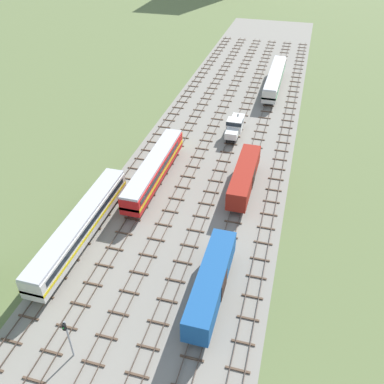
# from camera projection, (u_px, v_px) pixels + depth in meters

# --- Properties ---
(ground_plane) EXTENTS (480.00, 480.00, 0.00)m
(ground_plane) POSITION_uv_depth(u_px,v_px,m) (219.00, 141.00, 74.70)
(ground_plane) COLOR #5B6B3D
(ballast_bed) EXTENTS (26.33, 176.00, 0.01)m
(ballast_bed) POSITION_uv_depth(u_px,v_px,m) (219.00, 141.00, 74.70)
(ballast_bed) COLOR gray
(ballast_bed) RESTS_ON ground
(track_far_left) EXTENTS (2.40, 126.00, 0.29)m
(track_far_left) POSITION_uv_depth(u_px,v_px,m) (162.00, 130.00, 77.80)
(track_far_left) COLOR #47382D
(track_far_left) RESTS_ON ground
(track_left) EXTENTS (2.40, 126.00, 0.29)m
(track_left) POSITION_uv_depth(u_px,v_px,m) (185.00, 133.00, 76.84)
(track_left) COLOR #47382D
(track_left) RESTS_ON ground
(track_centre_left) EXTENTS (2.40, 126.00, 0.29)m
(track_centre_left) POSITION_uv_depth(u_px,v_px,m) (208.00, 136.00, 75.88)
(track_centre_left) COLOR #47382D
(track_centre_left) RESTS_ON ground
(track_centre) EXTENTS (2.40, 126.00, 0.29)m
(track_centre) POSITION_uv_depth(u_px,v_px,m) (232.00, 140.00, 74.92)
(track_centre) COLOR #47382D
(track_centre) RESTS_ON ground
(track_centre_right) EXTENTS (2.40, 126.00, 0.29)m
(track_centre_right) POSITION_uv_depth(u_px,v_px,m) (257.00, 143.00, 73.96)
(track_centre_right) COLOR #47382D
(track_centre_right) RESTS_ON ground
(track_right) EXTENTS (2.40, 126.00, 0.29)m
(track_right) POSITION_uv_depth(u_px,v_px,m) (282.00, 146.00, 73.01)
(track_right) COLOR #47382D
(track_right) RESTS_ON ground
(freight_boxcar_centre_right_nearest) EXTENTS (2.87, 14.00, 3.60)m
(freight_boxcar_centre_right_nearest) POSITION_uv_depth(u_px,v_px,m) (211.00, 282.00, 44.77)
(freight_boxcar_centre_right_nearest) COLOR #194C8C
(freight_boxcar_centre_right_nearest) RESTS_ON ground
(passenger_coach_far_left_near) EXTENTS (2.96, 22.00, 3.80)m
(passenger_coach_far_left_near) POSITION_uv_depth(u_px,v_px,m) (80.00, 225.00, 52.03)
(passenger_coach_far_left_near) COLOR beige
(passenger_coach_far_left_near) RESTS_ON ground
(diesel_railcar_left_mid) EXTENTS (2.96, 20.50, 3.80)m
(diesel_railcar_left_mid) POSITION_uv_depth(u_px,v_px,m) (154.00, 168.00, 62.74)
(diesel_railcar_left_mid) COLOR red
(diesel_railcar_left_mid) RESTS_ON ground
(freight_boxcar_centre_right_midfar) EXTENTS (2.87, 14.00, 3.60)m
(freight_boxcar_centre_right_midfar) POSITION_uv_depth(u_px,v_px,m) (244.00, 176.00, 61.28)
(freight_boxcar_centre_right_midfar) COLOR maroon
(freight_boxcar_centre_right_midfar) RESTS_ON ground
(shunter_loco_centre_far) EXTENTS (2.74, 8.46, 3.10)m
(shunter_loco_centre_far) POSITION_uv_depth(u_px,v_px,m) (235.00, 126.00, 75.29)
(shunter_loco_centre_far) COLOR white
(shunter_loco_centre_far) RESTS_ON ground
(passenger_coach_centre_right_farther) EXTENTS (2.96, 22.00, 3.80)m
(passenger_coach_centre_right_farther) POSITION_uv_depth(u_px,v_px,m) (275.00, 78.00, 92.69)
(passenger_coach_centre_right_farther) COLOR beige
(passenger_coach_centre_right_farther) RESTS_ON ground
(signal_post_nearest) EXTENTS (0.28, 0.47, 5.17)m
(signal_post_nearest) POSITION_uv_depth(u_px,v_px,m) (67.00, 335.00, 38.46)
(signal_post_nearest) COLOR gray
(signal_post_nearest) RESTS_ON ground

